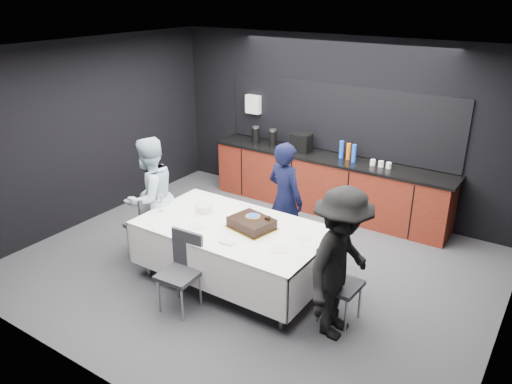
# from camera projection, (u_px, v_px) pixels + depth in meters

# --- Properties ---
(ground) EXTENTS (6.00, 6.00, 0.00)m
(ground) POSITION_uv_depth(u_px,v_px,m) (252.00, 267.00, 6.69)
(ground) COLOR #424247
(ground) RESTS_ON ground
(room_shell) EXTENTS (6.04, 5.04, 2.82)m
(room_shell) POSITION_uv_depth(u_px,v_px,m) (251.00, 132.00, 5.97)
(room_shell) COLOR white
(room_shell) RESTS_ON ground
(kitchenette) EXTENTS (4.10, 0.64, 2.05)m
(kitchenette) POSITION_uv_depth(u_px,v_px,m) (326.00, 179.00, 8.19)
(kitchenette) COLOR #59190E
(kitchenette) RESTS_ON ground
(party_table) EXTENTS (2.32, 1.32, 0.78)m
(party_table) POSITION_uv_depth(u_px,v_px,m) (234.00, 236.00, 6.13)
(party_table) COLOR #99999E
(party_table) RESTS_ON ground
(cake_assembly) EXTENTS (0.60, 0.53, 0.17)m
(cake_assembly) POSITION_uv_depth(u_px,v_px,m) (252.00, 223.00, 5.99)
(cake_assembly) COLOR gold
(cake_assembly) RESTS_ON party_table
(plate_stack) EXTENTS (0.22, 0.22, 0.10)m
(plate_stack) POSITION_uv_depth(u_px,v_px,m) (204.00, 208.00, 6.43)
(plate_stack) COLOR white
(plate_stack) RESTS_ON party_table
(loose_plate_near) EXTENTS (0.21, 0.21, 0.01)m
(loose_plate_near) POSITION_uv_depth(u_px,v_px,m) (197.00, 226.00, 6.07)
(loose_plate_near) COLOR white
(loose_plate_near) RESTS_ON party_table
(loose_plate_right_a) EXTENTS (0.18, 0.18, 0.01)m
(loose_plate_right_a) POSITION_uv_depth(u_px,v_px,m) (303.00, 237.00, 5.80)
(loose_plate_right_a) COLOR white
(loose_plate_right_a) RESTS_ON party_table
(loose_plate_right_b) EXTENTS (0.21, 0.21, 0.01)m
(loose_plate_right_b) POSITION_uv_depth(u_px,v_px,m) (278.00, 249.00, 5.52)
(loose_plate_right_b) COLOR white
(loose_plate_right_b) RESTS_ON party_table
(loose_plate_far) EXTENTS (0.18, 0.18, 0.01)m
(loose_plate_far) POSITION_uv_depth(u_px,v_px,m) (252.00, 216.00, 6.31)
(loose_plate_far) COLOR white
(loose_plate_far) RESTS_ON party_table
(fork_pile) EXTENTS (0.18, 0.13, 0.03)m
(fork_pile) POSITION_uv_depth(u_px,v_px,m) (227.00, 242.00, 5.66)
(fork_pile) COLOR white
(fork_pile) RESTS_ON party_table
(champagne_flute) EXTENTS (0.06, 0.06, 0.22)m
(champagne_flute) POSITION_uv_depth(u_px,v_px,m) (160.00, 200.00, 6.41)
(champagne_flute) COLOR white
(champagne_flute) RESTS_ON party_table
(chair_left) EXTENTS (0.45, 0.45, 0.92)m
(chair_left) POSITION_uv_depth(u_px,v_px,m) (148.00, 220.00, 6.77)
(chair_left) COLOR #2E2E33
(chair_left) RESTS_ON ground
(chair_right) EXTENTS (0.44, 0.44, 0.92)m
(chair_right) POSITION_uv_depth(u_px,v_px,m) (334.00, 276.00, 5.48)
(chair_right) COLOR #2E2E33
(chair_right) RESTS_ON ground
(chair_near) EXTENTS (0.44, 0.44, 0.92)m
(chair_near) POSITION_uv_depth(u_px,v_px,m) (183.00, 265.00, 5.69)
(chair_near) COLOR #2E2E33
(chair_near) RESTS_ON ground
(person_center) EXTENTS (0.66, 0.51, 1.61)m
(person_center) POSITION_uv_depth(u_px,v_px,m) (285.00, 199.00, 6.76)
(person_center) COLOR black
(person_center) RESTS_ON ground
(person_left) EXTENTS (0.67, 0.84, 1.67)m
(person_left) POSITION_uv_depth(u_px,v_px,m) (150.00, 197.00, 6.74)
(person_left) COLOR silver
(person_left) RESTS_ON ground
(person_right) EXTENTS (0.66, 1.11, 1.69)m
(person_right) POSITION_uv_depth(u_px,v_px,m) (341.00, 264.00, 5.11)
(person_right) COLOR black
(person_right) RESTS_ON ground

